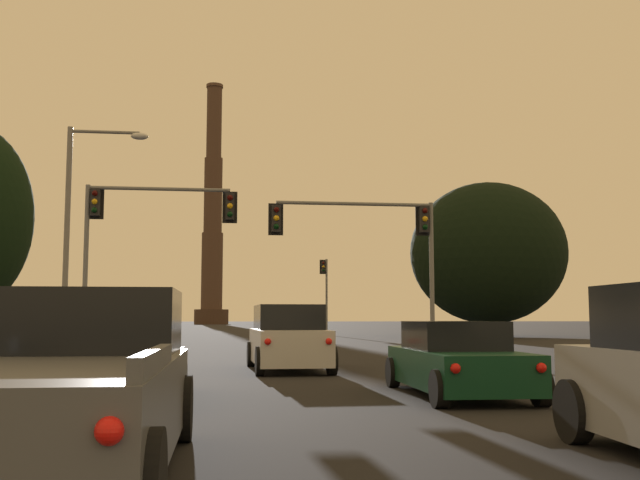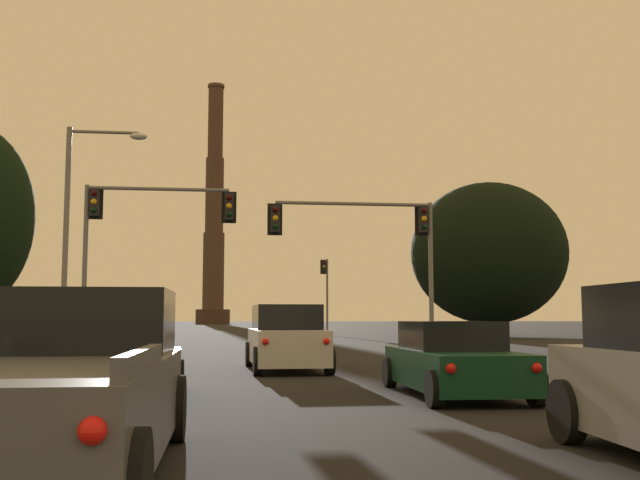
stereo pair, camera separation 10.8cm
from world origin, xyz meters
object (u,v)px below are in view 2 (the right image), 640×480
object	(u,v)px
suv_center_lane_front	(286,339)
street_lamp	(79,216)
traffic_light_overhead_left	(136,225)
smokestack	(214,229)
sedan_right_lane_second	(453,361)
traffic_light_far_right	(326,285)
pickup_truck_left_lane_third	(60,390)
sedan_left_lane_second	(123,363)
traffic_light_overhead_right	(376,236)

from	to	relation	value
suv_center_lane_front	street_lamp	xyz separation A→B (m)	(-7.08, 6.35, 4.28)
traffic_light_overhead_left	smokestack	distance (m)	145.85
traffic_light_overhead_left	suv_center_lane_front	bearing A→B (deg)	-55.35
suv_center_lane_front	traffic_light_overhead_left	distance (m)	10.01
sedan_right_lane_second	traffic_light_far_right	size ratio (longest dim) A/B	0.72
pickup_truck_left_lane_third	traffic_light_overhead_left	xyz separation A→B (m)	(-1.91, 21.50, 4.20)
sedan_right_lane_second	traffic_light_overhead_left	distance (m)	17.31
traffic_light_overhead_left	sedan_left_lane_second	bearing A→B (deg)	-83.78
sedan_right_lane_second	traffic_light_overhead_right	world-z (taller)	traffic_light_overhead_right
traffic_light_overhead_right	street_lamp	world-z (taller)	street_lamp
sedan_right_lane_second	street_lamp	distance (m)	17.37
traffic_light_overhead_left	pickup_truck_left_lane_third	bearing A→B (deg)	-84.93
street_lamp	pickup_truck_left_lane_third	bearing A→B (deg)	-79.41
pickup_truck_left_lane_third	smokestack	xyz separation A→B (m)	(-1.51, 166.35, 21.26)
street_lamp	traffic_light_overhead_left	bearing A→B (deg)	31.47
traffic_light_overhead_left	smokestack	xyz separation A→B (m)	(0.40, 144.85, 17.05)
traffic_light_overhead_left	street_lamp	world-z (taller)	street_lamp
pickup_truck_left_lane_third	traffic_light_far_right	world-z (taller)	traffic_light_far_right
traffic_light_overhead_right	pickup_truck_left_lane_third	bearing A→B (deg)	-109.28
sedan_left_lane_second	sedan_right_lane_second	bearing A→B (deg)	1.00
sedan_right_lane_second	smokestack	size ratio (longest dim) A/B	0.08
sedan_left_lane_second	sedan_right_lane_second	size ratio (longest dim) A/B	0.99
pickup_truck_left_lane_third	street_lamp	xyz separation A→B (m)	(-3.80, 20.34, 4.38)
traffic_light_far_right	street_lamp	bearing A→B (deg)	-110.84
traffic_light_far_right	sedan_right_lane_second	bearing A→B (deg)	-94.75
traffic_light_far_right	traffic_light_overhead_left	size ratio (longest dim) A/B	1.01
traffic_light_overhead_left	street_lamp	distance (m)	2.23
pickup_truck_left_lane_third	traffic_light_overhead_left	bearing A→B (deg)	95.01
sedan_right_lane_second	traffic_light_overhead_left	size ratio (longest dim) A/B	0.72
sedan_right_lane_second	pickup_truck_left_lane_third	distance (m)	8.96
suv_center_lane_front	smokestack	bearing A→B (deg)	90.34
traffic_light_overhead_right	suv_center_lane_front	bearing A→B (deg)	-120.05
suv_center_lane_front	street_lamp	distance (m)	10.43
sedan_right_lane_second	smokestack	distance (m)	161.25
sedan_right_lane_second	traffic_light_far_right	bearing A→B (deg)	86.35
sedan_left_lane_second	traffic_light_overhead_right	distance (m)	16.86
pickup_truck_left_lane_third	smokestack	bearing A→B (deg)	90.46
sedan_left_lane_second	street_lamp	xyz separation A→B (m)	(-3.52, 13.76, 4.51)
street_lamp	smokestack	distance (m)	147.00
traffic_light_overhead_right	street_lamp	size ratio (longest dim) A/B	0.78
suv_center_lane_front	pickup_truck_left_lane_third	distance (m)	14.37
sedan_right_lane_second	suv_center_lane_front	xyz separation A→B (m)	(-2.67, 7.30, 0.23)
traffic_light_far_right	suv_center_lane_front	bearing A→B (deg)	-99.06
traffic_light_overhead_right	smokestack	world-z (taller)	smokestack
sedan_right_lane_second	pickup_truck_left_lane_third	size ratio (longest dim) A/B	0.86
suv_center_lane_front	sedan_left_lane_second	bearing A→B (deg)	-117.12
traffic_light_overhead_right	traffic_light_overhead_left	world-z (taller)	traffic_light_overhead_left
sedan_right_lane_second	traffic_light_overhead_right	distance (m)	14.97
sedan_left_lane_second	pickup_truck_left_lane_third	xyz separation A→B (m)	(0.28, -6.58, 0.14)
sedan_right_lane_second	suv_center_lane_front	distance (m)	7.77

